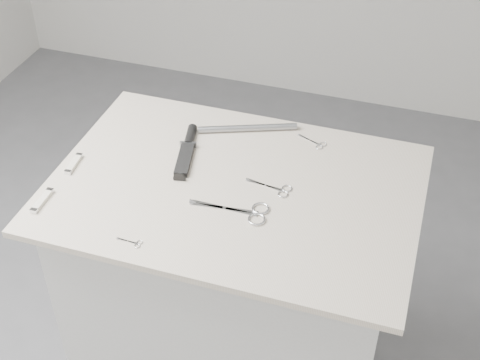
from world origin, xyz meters
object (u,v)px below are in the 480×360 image
(large_shears, at_px, (246,212))
(tiny_scissors, at_px, (133,243))
(metal_rail, at_px, (248,128))
(sheathed_knife, at_px, (187,148))
(pocket_knife_b, at_px, (42,200))
(embroidery_scissors_a, at_px, (277,189))
(embroidery_scissors_b, at_px, (315,143))
(plinth, at_px, (235,300))
(pocket_knife_a, at_px, (74,164))

(large_shears, xyz_separation_m, tiny_scissors, (-0.23, -0.19, -0.00))
(large_shears, relative_size, metal_rail, 0.69)
(tiny_scissors, height_order, sheathed_knife, sheathed_knife)
(tiny_scissors, height_order, pocket_knife_b, pocket_knife_b)
(large_shears, bearing_deg, embroidery_scissors_a, 63.62)
(embroidery_scissors_b, bearing_deg, tiny_scissors, -97.82)
(embroidery_scissors_b, bearing_deg, pocket_knife_b, -118.88)
(sheathed_knife, relative_size, metal_rail, 0.78)
(plinth, relative_size, embroidery_scissors_a, 6.94)
(tiny_scissors, height_order, metal_rail, metal_rail)
(pocket_knife_a, bearing_deg, pocket_knife_b, 174.31)
(embroidery_scissors_b, relative_size, pocket_knife_a, 1.03)
(embroidery_scissors_b, relative_size, metal_rail, 0.31)
(tiny_scissors, relative_size, pocket_knife_b, 0.69)
(embroidery_scissors_a, xyz_separation_m, embroidery_scissors_b, (0.05, 0.24, -0.00))
(embroidery_scissors_b, bearing_deg, sheathed_knife, -132.79)
(sheathed_knife, distance_m, metal_rail, 0.20)
(large_shears, bearing_deg, embroidery_scissors_b, 70.98)
(sheathed_knife, xyz_separation_m, pocket_knife_a, (-0.28, -0.16, -0.00))
(plinth, bearing_deg, pocket_knife_b, -154.64)
(embroidery_scissors_a, bearing_deg, pocket_knife_b, -148.97)
(embroidery_scissors_a, distance_m, tiny_scissors, 0.42)
(embroidery_scissors_b, relative_size, tiny_scissors, 1.40)
(large_shears, xyz_separation_m, pocket_knife_a, (-0.52, 0.04, 0.00))
(embroidery_scissors_a, xyz_separation_m, pocket_knife_b, (-0.57, -0.24, 0.00))
(sheathed_knife, bearing_deg, pocket_knife_b, 126.90)
(tiny_scissors, relative_size, sheathed_knife, 0.29)
(sheathed_knife, height_order, pocket_knife_b, sheathed_knife)
(embroidery_scissors_b, relative_size, pocket_knife_b, 0.97)
(plinth, bearing_deg, pocket_knife_a, -173.56)
(pocket_knife_b, relative_size, metal_rail, 0.32)
(embroidery_scissors_a, relative_size, sheathed_knife, 0.55)
(plinth, relative_size, pocket_knife_a, 9.93)
(large_shears, height_order, pocket_knife_b, pocket_knife_b)
(large_shears, relative_size, sheathed_knife, 0.89)
(embroidery_scissors_a, bearing_deg, plinth, -160.65)
(large_shears, relative_size, pocket_knife_a, 2.29)
(sheathed_knife, bearing_deg, plinth, -133.95)
(plinth, height_order, embroidery_scissors_a, embroidery_scissors_a)
(metal_rail, bearing_deg, pocket_knife_b, -131.03)
(embroidery_scissors_b, height_order, sheathed_knife, sheathed_knife)
(plinth, xyz_separation_m, pocket_knife_a, (-0.46, -0.05, 0.48))
(tiny_scissors, xyz_separation_m, sheathed_knife, (-0.01, 0.40, 0.01))
(pocket_knife_b, distance_m, metal_rail, 0.64)
(tiny_scissors, bearing_deg, pocket_knife_b, 169.34)
(pocket_knife_a, distance_m, metal_rail, 0.52)
(embroidery_scissors_b, xyz_separation_m, pocket_knife_a, (-0.63, -0.31, 0.00))
(tiny_scissors, bearing_deg, plinth, 61.44)
(large_shears, distance_m, pocket_knife_b, 0.54)
(sheathed_knife, distance_m, pocket_knife_b, 0.43)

